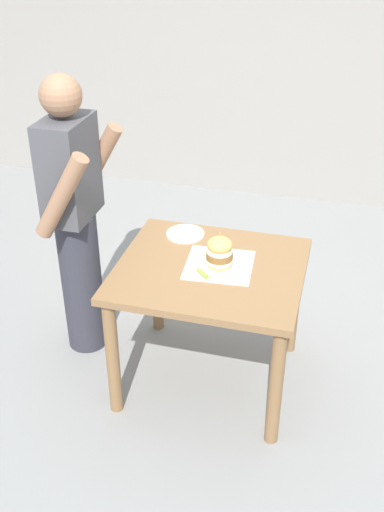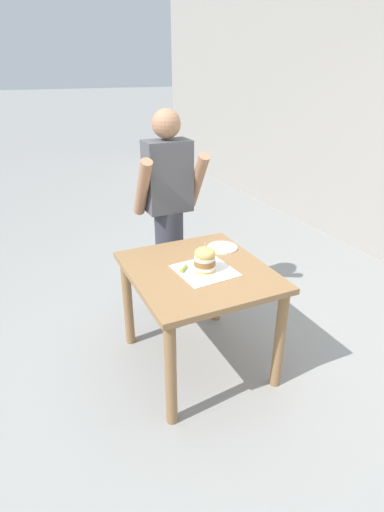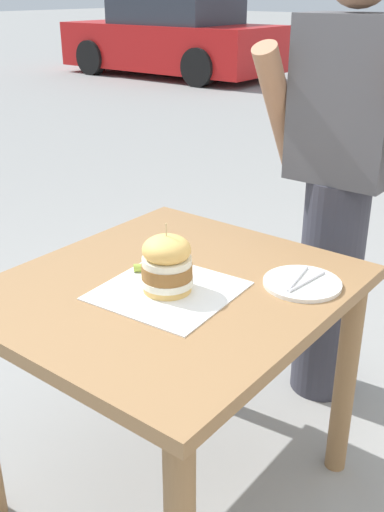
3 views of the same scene
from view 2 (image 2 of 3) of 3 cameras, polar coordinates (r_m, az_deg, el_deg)
ground_plane at (r=3.05m, az=0.82°, el=-14.75°), size 80.00×80.00×0.00m
patio_table at (r=2.68m, az=0.90°, el=-4.35°), size 0.88×0.98×0.77m
serving_paper at (r=2.59m, az=1.84°, el=-2.07°), size 0.37×0.37×0.00m
sandwich at (r=2.56m, az=1.84°, el=-0.46°), size 0.14×0.14×0.20m
pickle_spear at (r=2.59m, az=-1.20°, el=-1.79°), size 0.08×0.08×0.02m
side_plate_with_forks at (r=2.92m, az=4.35°, el=1.22°), size 0.22×0.22×0.02m
diner_across_table at (r=3.30m, az=-3.34°, el=6.30°), size 0.55×0.35×1.69m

